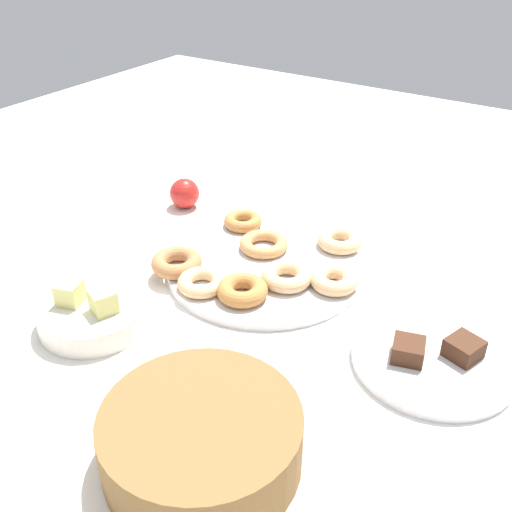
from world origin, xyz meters
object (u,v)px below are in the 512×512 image
donut_2 (243,221)px  apple (185,193)px  basket (201,439)px  melon_chunk_right (70,293)px  fruit_bowl (93,315)px  melon_chunk_left (103,301)px  donut_0 (287,276)px  donut_6 (264,244)px  brownie_far (408,350)px  donut_4 (242,290)px  donut_3 (340,240)px  donut_plate (265,267)px  cake_plate (433,358)px  brownie_near (464,348)px  donut_7 (335,279)px  donut_5 (177,263)px  donut_1 (202,282)px

donut_2 → apple: apple is taller
basket → melon_chunk_right: bearing=-17.1°
basket → fruit_bowl: basket is taller
melon_chunk_left → donut_0: bearing=-125.5°
melon_chunk_left → donut_2: bearing=-90.2°
donut_6 → brownie_far: (-0.34, 0.14, 0.00)m
donut_4 → apple: 0.39m
donut_2 → melon_chunk_right: 0.39m
donut_3 → donut_plate: bearing=55.9°
cake_plate → fruit_bowl: (0.48, 0.21, 0.01)m
donut_6 → donut_4: bearing=109.9°
donut_plate → donut_3: (-0.09, -0.13, 0.02)m
cake_plate → brownie_near: bearing=-153.4°
donut_2 → donut_3: donut_3 is taller
donut_2 → donut_7: (-0.25, 0.09, 0.00)m
brownie_near → fruit_bowl: size_ratio=0.27×
donut_3 → fruit_bowl: donut_3 is taller
donut_plate → donut_6: donut_6 is taller
donut_7 → brownie_near: 0.24m
donut_7 → melon_chunk_left: size_ratio=2.23×
brownie_far → donut_7: bearing=-32.3°
donut_7 → apple: bearing=-15.8°
donut_2 → brownie_near: brownie_near is taller
donut_3 → donut_4: size_ratio=1.00×
cake_plate → melon_chunk_right: size_ratio=6.53×
donut_7 → brownie_far: brownie_far is taller
donut_5 → basket: size_ratio=0.37×
brownie_far → fruit_bowl: (0.45, 0.18, -0.01)m
donut_6 → brownie_near: (-0.40, 0.10, 0.00)m
basket → apple: basket is taller
donut_7 → apple: 0.44m
donut_plate → donut_5: 0.16m
fruit_bowl → donut_plate: bearing=-116.8°
donut_3 → donut_7: 0.13m
donut_6 → melon_chunk_right: 0.36m
brownie_far → apple: 0.63m
donut_5 → melon_chunk_left: size_ratio=2.49×
donut_5 → brownie_far: (-0.43, 0.00, 0.00)m
donut_2 → donut_1: bearing=106.6°
cake_plate → donut_plate: bearing=-12.5°
brownie_near → melon_chunk_left: bearing=24.8°
donut_4 → apple: (0.31, -0.23, 0.00)m
donut_4 → donut_6: donut_4 is taller
donut_0 → brownie_far: (-0.24, 0.07, 0.00)m
brownie_near → apple: size_ratio=0.71×
brownie_near → basket: bearing=58.6°
donut_1 → donut_5: bearing=-17.5°
donut_plate → fruit_bowl: 0.31m
donut_0 → donut_4: size_ratio=1.03×
cake_plate → brownie_far: (0.03, 0.03, 0.02)m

